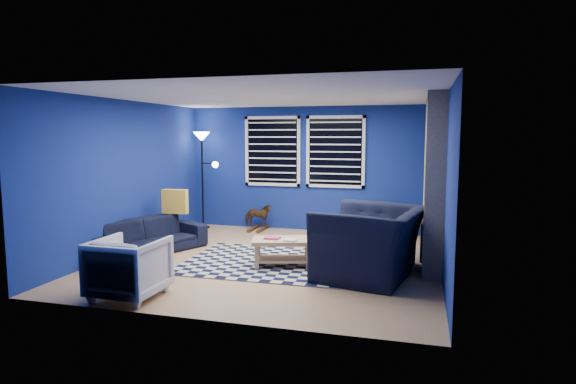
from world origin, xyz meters
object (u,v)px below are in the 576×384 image
object	(u,v)px
sofa	(148,236)
floor_lamp	(203,150)
coffee_table	(282,247)
armchair_big	(370,243)
armchair_bent	(129,267)
tv	(436,165)
cabinet	(385,222)
rocking_horse	(258,215)

from	to	relation	value
sofa	floor_lamp	xyz separation A→B (m)	(-0.03, 2.19, 1.35)
coffee_table	floor_lamp	bearing A→B (deg)	134.79
armchair_big	armchair_bent	distance (m)	3.13
floor_lamp	tv	bearing A→B (deg)	-1.20
sofa	coffee_table	bearing A→B (deg)	-70.86
tv	cabinet	world-z (taller)	tv
coffee_table	cabinet	size ratio (longest dim) A/B	1.28
tv	sofa	distance (m)	5.13
sofa	floor_lamp	world-z (taller)	floor_lamp
armchair_bent	armchair_big	bearing A→B (deg)	-148.56
cabinet	armchair_bent	bearing A→B (deg)	-145.87
rocking_horse	cabinet	distance (m)	2.53
armchair_big	tv	bearing A→B (deg)	170.85
tv	armchair_big	bearing A→B (deg)	-109.89
rocking_horse	cabinet	size ratio (longest dim) A/B	0.72
armchair_big	armchair_bent	xyz separation A→B (m)	(-2.69, -1.60, -0.11)
armchair_big	rocking_horse	size ratio (longest dim) A/B	2.64
tv	rocking_horse	xyz separation A→B (m)	(-3.42, 0.19, -1.10)
cabinet	coffee_table	bearing A→B (deg)	-140.77
tv	rocking_horse	world-z (taller)	tv
armchair_bent	coffee_table	distance (m)	2.25
armchair_bent	floor_lamp	distance (m)	4.47
tv	armchair_bent	size ratio (longest dim) A/B	1.26
coffee_table	cabinet	xyz separation A→B (m)	(1.29, 2.56, -0.02)
sofa	rocking_horse	distance (m)	2.54
armchair_big	coffee_table	world-z (taller)	armchair_big
armchair_bent	coffee_table	world-z (taller)	armchair_bent
floor_lamp	cabinet	bearing A→B (deg)	2.40
rocking_horse	cabinet	bearing A→B (deg)	-97.89
armchair_bent	floor_lamp	world-z (taller)	floor_lamp
armchair_bent	floor_lamp	bearing A→B (deg)	-75.90
armchair_big	floor_lamp	world-z (taller)	floor_lamp
tv	floor_lamp	xyz separation A→B (m)	(-4.57, 0.10, 0.23)
coffee_table	armchair_big	bearing A→B (deg)	-7.25
armchair_big	floor_lamp	bearing A→B (deg)	-114.19
tv	rocking_horse	size ratio (longest dim) A/B	1.80
rocking_horse	coffee_table	bearing A→B (deg)	-162.96
tv	rocking_horse	bearing A→B (deg)	176.91
armchair_bent	cabinet	world-z (taller)	armchair_bent
armchair_bent	rocking_horse	distance (m)	4.26
floor_lamp	sofa	bearing A→B (deg)	-89.28
sofa	rocking_horse	bearing A→B (deg)	-1.90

